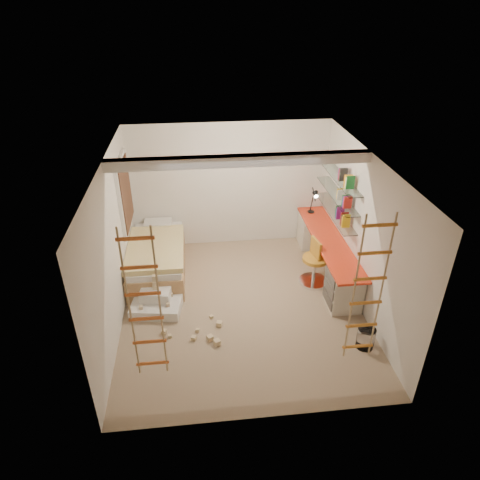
{
  "coord_description": "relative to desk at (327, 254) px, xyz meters",
  "views": [
    {
      "loc": [
        -0.68,
        -5.78,
        4.68
      ],
      "look_at": [
        0.0,
        0.3,
        1.15
      ],
      "focal_mm": 32.0,
      "sensor_mm": 36.0,
      "label": 1
    }
  ],
  "objects": [
    {
      "name": "window_blind",
      "position": [
        -3.65,
        0.64,
        1.15
      ],
      "size": [
        0.02,
        1.0,
        1.2
      ],
      "primitive_type": "cube",
      "color": "#4C2D1E",
      "rests_on": "window_frame"
    },
    {
      "name": "desk",
      "position": [
        0.0,
        0.0,
        0.0
      ],
      "size": [
        0.56,
        2.8,
        0.75
      ],
      "color": "red",
      "rests_on": "floor"
    },
    {
      "name": "bed",
      "position": [
        -3.2,
        0.36,
        -0.07
      ],
      "size": [
        1.02,
        2.0,
        0.69
      ],
      "color": "#AD7F51",
      "rests_on": "floor"
    },
    {
      "name": "rope_ladder_right",
      "position": [
        -0.37,
        -2.61,
        1.11
      ],
      "size": [
        0.41,
        0.04,
        2.13
      ],
      "primitive_type": null,
      "color": "orange",
      "rests_on": "ceiling"
    },
    {
      "name": "floor",
      "position": [
        -1.72,
        -0.86,
        -0.4
      ],
      "size": [
        4.5,
        4.5,
        0.0
      ],
      "primitive_type": "plane",
      "color": "#94795F",
      "rests_on": "ground"
    },
    {
      "name": "waste_bin",
      "position": [
        0.03,
        -2.03,
        -0.23
      ],
      "size": [
        0.27,
        0.27,
        0.34
      ],
      "primitive_type": "cylinder",
      "color": "white",
      "rests_on": "floor"
    },
    {
      "name": "toy_blocks",
      "position": [
        -2.76,
        -1.17,
        -0.22
      ],
      "size": [
        1.33,
        1.14,
        0.63
      ],
      "color": "#CCB284",
      "rests_on": "floor"
    },
    {
      "name": "shelves",
      "position": [
        0.15,
        0.27,
        1.1
      ],
      "size": [
        0.25,
        1.8,
        0.71
      ],
      "color": "white",
      "rests_on": "wall_right"
    },
    {
      "name": "window_frame",
      "position": [
        -3.69,
        0.64,
        1.15
      ],
      "size": [
        0.06,
        1.15,
        1.35
      ],
      "primitive_type": "cube",
      "color": "white",
      "rests_on": "wall_left"
    },
    {
      "name": "rope_ladder_left",
      "position": [
        -3.07,
        -2.61,
        1.11
      ],
      "size": [
        0.41,
        0.04,
        2.13
      ],
      "primitive_type": null,
      "color": "#DA5925",
      "rests_on": "ceiling"
    },
    {
      "name": "swivel_chair",
      "position": [
        -0.32,
        -0.31,
        -0.07
      ],
      "size": [
        0.62,
        0.62,
        0.9
      ],
      "color": "#C58725",
      "rests_on": "floor"
    },
    {
      "name": "books",
      "position": [
        0.15,
        0.27,
        1.21
      ],
      "size": [
        0.14,
        0.52,
        0.92
      ],
      "color": "yellow",
      "rests_on": "shelves"
    },
    {
      "name": "play_platform",
      "position": [
        -3.16,
        -0.76,
        -0.26
      ],
      "size": [
        0.91,
        0.75,
        0.36
      ],
      "color": "silver",
      "rests_on": "floor"
    },
    {
      "name": "task_lamp",
      "position": [
        -0.05,
        0.96,
        0.73
      ],
      "size": [
        0.14,
        0.36,
        0.57
      ],
      "color": "black",
      "rests_on": "desk"
    },
    {
      "name": "ceiling_beam",
      "position": [
        -1.72,
        -0.56,
        2.12
      ],
      "size": [
        4.0,
        0.18,
        0.16
      ],
      "primitive_type": "cube",
      "color": "white",
      "rests_on": "ceiling"
    }
  ]
}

